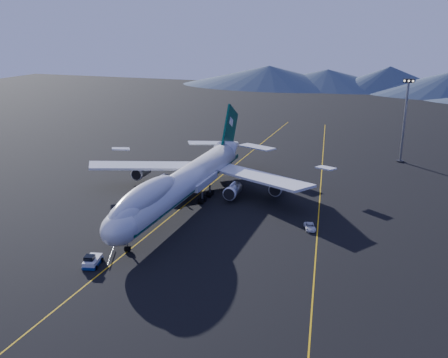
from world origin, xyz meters
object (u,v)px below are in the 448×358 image
(floodlight_mast, at_px, (404,121))
(service_van, at_px, (310,227))
(boeing_747, at_px, (184,182))
(pushback_tug, at_px, (93,262))

(floodlight_mast, bearing_deg, service_van, -104.92)
(boeing_747, xyz_separation_m, service_van, (30.43, -4.52, -5.20))
(boeing_747, relative_size, floodlight_mast, 2.85)
(service_van, xyz_separation_m, floodlight_mast, (16.64, 62.48, 12.25))
(boeing_747, height_order, floodlight_mast, floodlight_mast)
(service_van, bearing_deg, floodlight_mast, 54.77)
(pushback_tug, height_order, service_van, pushback_tug)
(pushback_tug, distance_m, floodlight_mast, 104.98)
(boeing_747, bearing_deg, service_van, -8.44)
(service_van, bearing_deg, boeing_747, 151.25)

